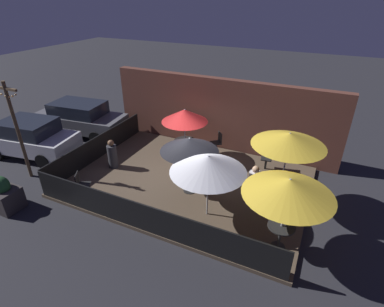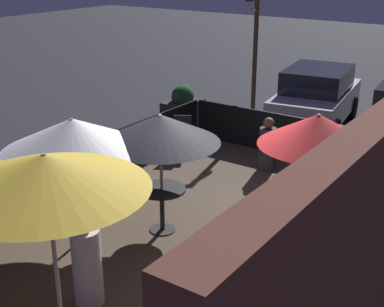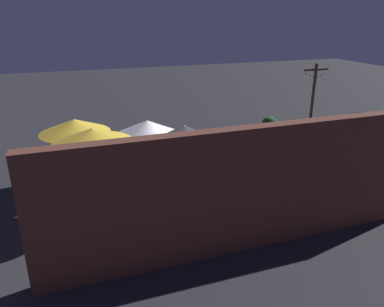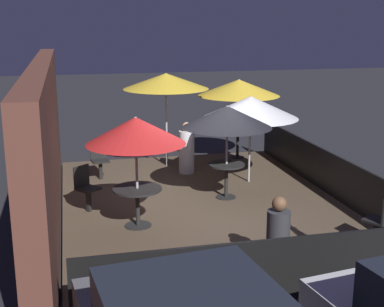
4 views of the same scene
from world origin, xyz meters
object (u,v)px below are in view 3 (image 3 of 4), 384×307
(patio_chair_2, at_px, (244,143))
(light_post, at_px, (312,104))
(patio_umbrella_2, at_px, (250,148))
(patio_chair_1, at_px, (227,212))
(patio_umbrella_1, at_px, (74,126))
(patio_umbrella_3, at_px, (147,128))
(patron_0, at_px, (278,159))
(patio_umbrella_4, at_px, (92,136))
(dining_table_2, at_px, (247,188))
(dining_table_1, at_px, (79,166))
(parked_car_0, at_px, (355,138))
(patron_1, at_px, (123,182))
(dining_table_0, at_px, (185,167))
(patio_chair_0, at_px, (139,219))
(patio_umbrella_0, at_px, (185,133))
(planter_box, at_px, (269,131))

(patio_chair_2, bearing_deg, light_post, 144.69)
(patio_umbrella_2, bearing_deg, patio_chair_1, 40.43)
(patio_umbrella_1, distance_m, patio_umbrella_3, 2.35)
(patio_umbrella_2, distance_m, patron_0, 3.23)
(patio_umbrella_1, relative_size, patio_umbrella_4, 0.92)
(dining_table_2, bearing_deg, patio_chair_1, 40.43)
(dining_table_1, distance_m, parked_car_0, 10.67)
(patron_0, bearing_deg, dining_table_1, 157.16)
(patron_0, bearing_deg, patio_umbrella_1, 157.16)
(patio_umbrella_3, relative_size, patron_1, 1.71)
(patio_umbrella_3, distance_m, patio_umbrella_4, 2.57)
(dining_table_0, height_order, dining_table_2, dining_table_0)
(patio_umbrella_3, distance_m, light_post, 7.09)
(dining_table_2, height_order, patio_chair_0, patio_chair_0)
(patron_1, bearing_deg, patio_umbrella_4, 126.79)
(dining_table_0, height_order, dining_table_1, dining_table_0)
(patio_umbrella_1, xyz_separation_m, patio_chair_2, (-6.43, -0.49, -1.50))
(patio_umbrella_0, bearing_deg, patio_chair_2, -149.51)
(patio_umbrella_1, height_order, patio_umbrella_4, patio_umbrella_4)
(parked_car_0, bearing_deg, light_post, -52.85)
(patio_umbrella_0, relative_size, dining_table_0, 2.57)
(patio_umbrella_2, relative_size, parked_car_0, 0.53)
(patio_umbrella_1, bearing_deg, patio_umbrella_4, 100.38)
(patio_umbrella_2, distance_m, dining_table_2, 1.25)
(parked_car_0, bearing_deg, patio_chair_2, -28.04)
(patio_umbrella_1, distance_m, patio_chair_2, 6.62)
(patio_chair_1, distance_m, patio_chair_2, 5.70)
(dining_table_1, distance_m, planter_box, 8.66)
(patio_umbrella_0, height_order, patio_chair_0, patio_umbrella_0)
(parked_car_0, bearing_deg, dining_table_2, 13.63)
(patio_chair_1, height_order, light_post, light_post)
(patio_umbrella_1, distance_m, dining_table_2, 5.88)
(patron_1, distance_m, planter_box, 8.14)
(patron_0, bearing_deg, patio_umbrella_4, 175.19)
(dining_table_0, height_order, patron_1, patron_1)
(patron_1, bearing_deg, planter_box, -50.88)
(dining_table_2, xyz_separation_m, patio_chair_1, (1.08, 0.92, -0.08))
(patio_umbrella_2, distance_m, patio_chair_1, 1.95)
(patio_chair_1, xyz_separation_m, patron_0, (-3.29, -2.85, 0.00))
(patio_umbrella_1, relative_size, light_post, 0.62)
(patio_umbrella_1, height_order, patio_umbrella_2, patio_umbrella_1)
(patio_umbrella_4, distance_m, light_post, 9.27)
(planter_box, bearing_deg, patio_chair_0, 39.07)
(planter_box, bearing_deg, patio_umbrella_4, 26.66)
(dining_table_0, xyz_separation_m, patio_chair_1, (-0.15, 3.03, -0.09))
(patio_umbrella_2, bearing_deg, parked_car_0, -158.06)
(dining_table_1, distance_m, patron_1, 2.12)
(patio_umbrella_1, distance_m, patron_0, 7.09)
(patio_umbrella_2, distance_m, patio_umbrella_3, 3.75)
(patio_umbrella_0, xyz_separation_m, patio_umbrella_3, (1.03, -0.88, 0.01))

